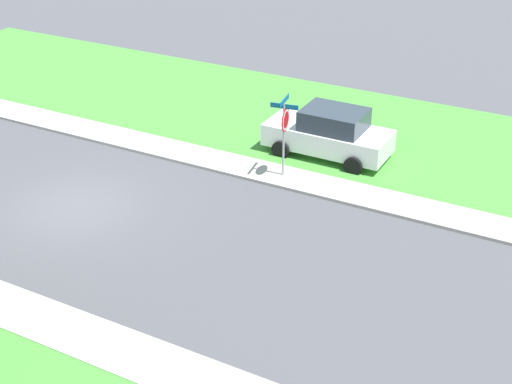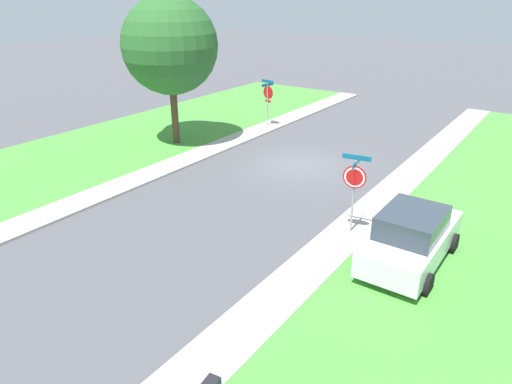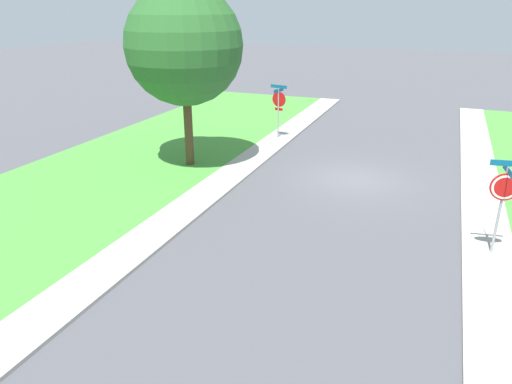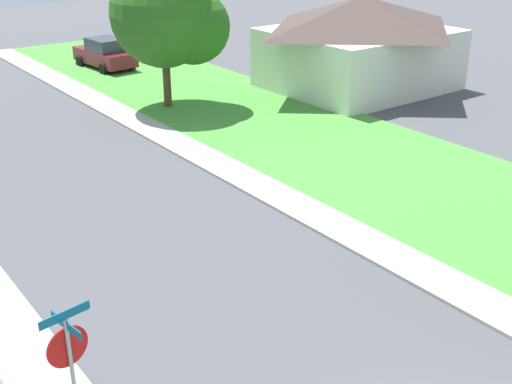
# 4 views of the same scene
# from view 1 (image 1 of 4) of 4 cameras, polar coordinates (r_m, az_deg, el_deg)

# --- Properties ---
(ground_plane) EXTENTS (120.00, 120.00, 0.00)m
(ground_plane) POSITION_cam_1_polar(r_m,az_deg,el_deg) (22.93, -13.92, -1.15)
(ground_plane) COLOR #4C4C51
(sidewalk_west) EXTENTS (1.40, 56.00, 0.10)m
(sidewalk_west) POSITION_cam_1_polar(r_m,az_deg,el_deg) (22.18, 19.21, -2.91)
(sidewalk_west) COLOR #ADA89E
(sidewalk_west) RESTS_ON ground
(stop_sign_far_corner) EXTENTS (0.91, 0.91, 2.77)m
(stop_sign_far_corner) POSITION_cam_1_polar(r_m,az_deg,el_deg) (23.20, 2.26, 5.30)
(stop_sign_far_corner) COLOR #9E9EA3
(stop_sign_far_corner) RESTS_ON ground
(car_white_far_down_street) EXTENTS (2.06, 4.31, 1.76)m
(car_white_far_down_street) POSITION_cam_1_polar(r_m,az_deg,el_deg) (25.18, 5.76, 4.60)
(car_white_far_down_street) COLOR white
(car_white_far_down_street) RESTS_ON ground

